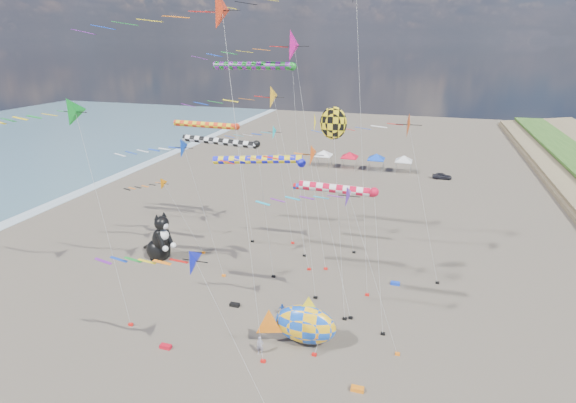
% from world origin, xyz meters
% --- Properties ---
extents(ground, '(260.00, 260.00, 0.00)m').
position_xyz_m(ground, '(0.00, 0.00, 0.00)').
color(ground, brown).
rests_on(ground, ground).
extents(delta_kite_0, '(10.08, 1.74, 13.71)m').
position_xyz_m(delta_kite_0, '(7.01, 7.40, 12.44)').
color(delta_kite_0, '#5525A0').
rests_on(delta_kite_0, ground).
extents(delta_kite_1, '(10.46, 2.31, 19.26)m').
position_xyz_m(delta_kite_1, '(-13.76, 4.65, 17.81)').
color(delta_kite_1, '#0F8C26').
rests_on(delta_kite_1, ground).
extents(delta_kite_2, '(13.53, 2.62, 26.13)m').
position_xyz_m(delta_kite_2, '(-1.87, 3.56, 24.53)').
color(delta_kite_2, red).
rests_on(delta_kite_2, ground).
extents(delta_kite_3, '(10.57, 1.97, 15.27)m').
position_xyz_m(delta_kite_3, '(3.48, 11.14, 13.91)').
color(delta_kite_3, '#F65B16').
rests_on(delta_kite_3, ground).
extents(delta_kite_4, '(11.37, 1.93, 11.30)m').
position_xyz_m(delta_kite_4, '(-1.14, -1.05, 9.98)').
color(delta_kite_4, '#111BBF').
rests_on(delta_kite_4, ground).
extents(delta_kite_6, '(12.25, 2.60, 17.12)m').
position_xyz_m(delta_kite_6, '(10.63, 19.73, 15.57)').
color(delta_kite_6, '#C33B0E').
rests_on(delta_kite_6, ground).
extents(delta_kite_7, '(14.29, 3.25, 24.25)m').
position_xyz_m(delta_kite_7, '(-0.71, 19.33, 22.42)').
color(delta_kite_7, '#E0128D').
rests_on(delta_kite_7, ground).
extents(delta_kite_8, '(8.81, 1.53, 8.47)m').
position_xyz_m(delta_kite_8, '(-15.55, 19.05, 7.29)').
color(delta_kite_8, orange).
rests_on(delta_kite_8, ground).
extents(delta_kite_9, '(11.30, 2.16, 14.51)m').
position_xyz_m(delta_kite_9, '(-11.17, 14.80, 13.13)').
color(delta_kite_9, '#0E3CB9').
rests_on(delta_kite_9, ground).
extents(delta_kite_10, '(13.06, 2.44, 19.14)m').
position_xyz_m(delta_kite_10, '(-2.74, 18.73, 17.62)').
color(delta_kite_10, yellow).
rests_on(delta_kite_10, ground).
extents(delta_kite_11, '(9.86, 1.82, 14.25)m').
position_xyz_m(delta_kite_11, '(-5.83, 24.55, 12.95)').
color(delta_kite_11, '#14CBD6').
rests_on(delta_kite_11, ground).
extents(windsock_0, '(7.43, 0.72, 12.71)m').
position_xyz_m(windsock_0, '(6.41, 9.65, 12.26)').
color(windsock_0, red).
rests_on(windsock_0, ground).
extents(windsock_1, '(9.32, 0.69, 14.24)m').
position_xyz_m(windsock_1, '(-6.31, 16.12, 13.81)').
color(windsock_1, black).
rests_on(windsock_1, ground).
extents(windsock_2, '(10.13, 0.83, 21.03)m').
position_xyz_m(windsock_2, '(-4.84, 21.69, 20.54)').
color(windsock_2, '#167D23').
rests_on(windsock_2, ground).
extents(windsock_3, '(9.30, 0.74, 14.34)m').
position_xyz_m(windsock_3, '(-11.49, 23.57, 13.90)').
color(windsock_3, red).
rests_on(windsock_3, ground).
extents(windsock_4, '(9.83, 0.76, 13.50)m').
position_xyz_m(windsock_4, '(-1.44, 13.46, 13.06)').
color(windsock_4, '#161ADF').
rests_on(windsock_4, ground).
extents(windsock_5, '(7.40, 0.72, 7.82)m').
position_xyz_m(windsock_5, '(1.70, 24.14, 7.41)').
color(windsock_5, red).
rests_on(windsock_5, ground).
extents(angelfish_kite, '(3.74, 3.02, 18.09)m').
position_xyz_m(angelfish_kite, '(4.80, 12.82, 16.63)').
color(angelfish_kite, yellow).
rests_on(angelfish_kite, ground).
extents(cat_inflatable, '(4.70, 3.46, 5.71)m').
position_xyz_m(cat_inflatable, '(-14.66, 16.41, 2.85)').
color(cat_inflatable, black).
rests_on(cat_inflatable, ground).
extents(fish_inflatable, '(6.68, 3.47, 4.49)m').
position_xyz_m(fish_inflatable, '(4.52, 6.43, 1.97)').
color(fish_inflatable, blue).
rests_on(fish_inflatable, ground).
extents(person_adult, '(0.61, 0.45, 1.54)m').
position_xyz_m(person_adult, '(1.51, 4.41, 0.77)').
color(person_adult, gray).
rests_on(person_adult, ground).
extents(child_green, '(0.69, 0.63, 1.15)m').
position_xyz_m(child_green, '(3.71, 9.85, 0.58)').
color(child_green, '#1A6F43').
rests_on(child_green, ground).
extents(child_blue, '(0.75, 0.52, 1.18)m').
position_xyz_m(child_blue, '(1.56, 9.88, 0.59)').
color(child_blue, blue).
rests_on(child_blue, ground).
extents(kite_bag_0, '(0.90, 0.44, 0.30)m').
position_xyz_m(kite_bag_0, '(10.77, 18.26, 0.15)').
color(kite_bag_0, blue).
rests_on(kite_bag_0, ground).
extents(kite_bag_1, '(0.90, 0.44, 0.30)m').
position_xyz_m(kite_bag_1, '(-5.90, 2.86, 0.15)').
color(kite_bag_1, red).
rests_on(kite_bag_1, ground).
extents(kite_bag_2, '(0.90, 0.44, 0.30)m').
position_xyz_m(kite_bag_2, '(-3.05, 9.99, 0.15)').
color(kite_bag_2, black).
rests_on(kite_bag_2, ground).
extents(kite_bag_3, '(0.90, 0.44, 0.30)m').
position_xyz_m(kite_bag_3, '(9.36, 2.70, 0.15)').
color(kite_bag_3, orange).
rests_on(kite_bag_3, ground).
extents(tent_row, '(19.20, 4.20, 3.80)m').
position_xyz_m(tent_row, '(1.50, 60.00, 3.15)').
color(tent_row, white).
rests_on(tent_row, ground).
extents(parked_car, '(3.37, 1.50, 1.13)m').
position_xyz_m(parked_car, '(15.84, 58.00, 0.56)').
color(parked_car, '#26262D').
rests_on(parked_car, ground).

